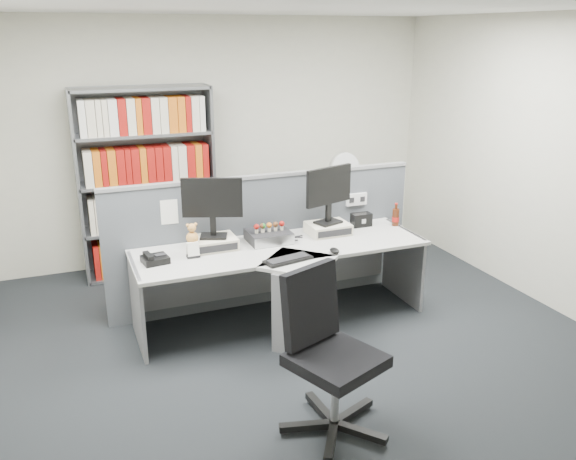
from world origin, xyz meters
name	(u,v)px	position (x,y,z in m)	size (l,w,h in m)	color
ground	(318,362)	(0.00, 0.00, 0.00)	(5.50, 5.50, 0.00)	#232629
room_shell	(322,140)	(0.00, 0.00, 1.79)	(5.04, 5.54, 2.72)	beige
partition	(265,239)	(0.00, 1.25, 0.65)	(3.00, 0.08, 1.27)	#50555B
desk	(290,283)	(0.00, 0.60, 0.46)	(2.60, 1.20, 0.72)	#B7B6B0
monitor_riser_left	(214,243)	(-0.57, 0.98, 0.77)	(0.38, 0.31, 0.10)	beige
monitor_riser_right	(328,228)	(0.53, 0.98, 0.77)	(0.38, 0.31, 0.10)	beige
monitor_left	(212,202)	(-0.57, 0.98, 1.14)	(0.50, 0.23, 0.53)	black
monitor_right	(329,190)	(0.53, 0.98, 1.14)	(0.51, 0.23, 0.53)	black
desktop_pc	(269,236)	(-0.06, 0.97, 0.77)	(0.37, 0.33, 0.10)	black
figurines	(268,226)	(-0.07, 0.95, 0.87)	(0.29, 0.05, 0.09)	beige
keyboard	(288,260)	(-0.08, 0.45, 0.73)	(0.43, 0.24, 0.03)	black
mouse	(335,251)	(0.36, 0.48, 0.74)	(0.07, 0.12, 0.04)	black
desk_phone	(155,259)	(-1.11, 0.82, 0.75)	(0.23, 0.21, 0.09)	black
desk_calendar	(193,251)	(-0.79, 0.83, 0.77)	(0.11, 0.08, 0.13)	black
plush_toy	(192,235)	(-0.77, 0.89, 0.90)	(0.11, 0.11, 0.18)	#D69447
speaker	(361,220)	(0.93, 1.06, 0.78)	(0.19, 0.11, 0.13)	black
cola_bottle	(396,217)	(1.25, 0.96, 0.80)	(0.07, 0.07, 0.23)	#3F190A
shelving_unit	(147,185)	(-0.90, 2.44, 0.98)	(1.41, 0.40, 2.00)	slate
filing_cabinet	(342,231)	(1.20, 1.99, 0.35)	(0.45, 0.61, 0.70)	slate
desk_fan	(344,171)	(1.20, 1.99, 1.05)	(0.33, 0.20, 0.56)	white
office_chair	(326,348)	(-0.28, -0.74, 0.58)	(0.72, 0.70, 1.08)	silver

